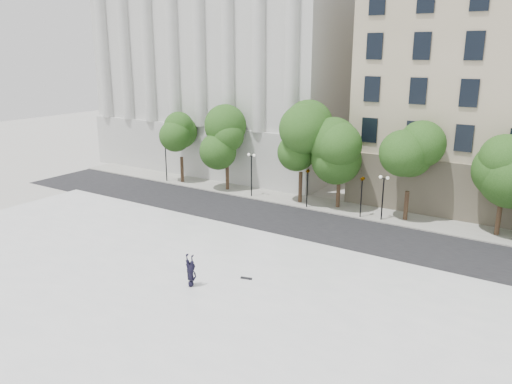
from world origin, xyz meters
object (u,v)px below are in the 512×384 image
person_lying (191,282)px  skateboard (246,278)px  traffic_light_west (308,170)px  traffic_light_east (362,177)px

person_lying → skateboard: size_ratio=2.82×
traffic_light_west → person_lying: bearing=-84.1°
traffic_light_west → skateboard: size_ratio=5.83×
traffic_light_west → traffic_light_east: bearing=-0.0°
traffic_light_west → traffic_light_east: traffic_light_east is taller
person_lying → skateboard: (2.17, 2.61, -0.24)m
traffic_light_west → traffic_light_east: 5.18m
person_lying → skateboard: 3.40m
traffic_light_west → skateboard: (4.11, -16.01, -3.17)m
traffic_light_east → person_lying: size_ratio=2.08×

